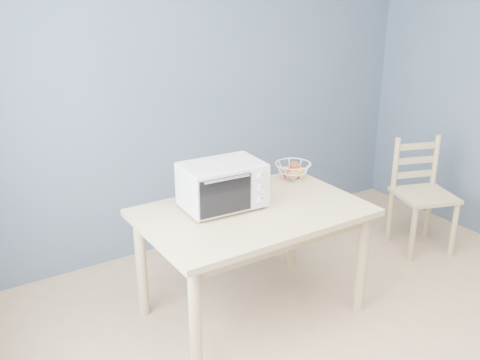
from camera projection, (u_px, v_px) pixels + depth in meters
room at (443, 163)px, 2.49m from camera, size 4.01×4.51×2.61m
dining_table at (253, 224)px, 3.39m from camera, size 1.40×0.90×0.75m
toaster_oven at (220, 185)px, 3.32m from camera, size 0.52×0.39×0.29m
fruit_basket at (293, 171)px, 3.84m from camera, size 0.34×0.34×0.13m
dining_chair at (421, 196)px, 4.35m from camera, size 0.54×0.54×0.91m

